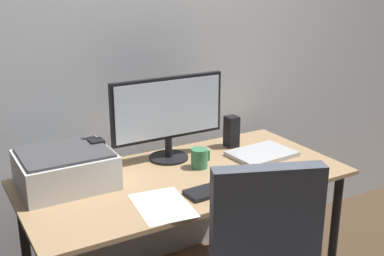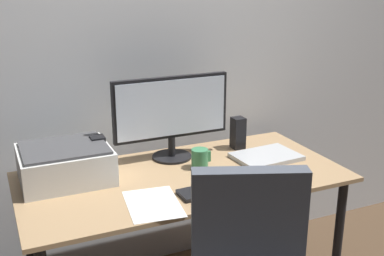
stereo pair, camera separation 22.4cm
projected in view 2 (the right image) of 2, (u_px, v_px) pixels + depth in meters
name	position (u px, v px, depth m)	size (l,w,h in m)	color
back_wall	(143.00, 40.00, 2.53)	(6.40, 0.10, 2.60)	silver
desk	(183.00, 191.00, 2.27)	(1.50, 0.73, 0.74)	tan
monitor	(171.00, 112.00, 2.37)	(0.60, 0.20, 0.42)	black
keyboard	(211.00, 190.00, 2.06)	(0.29, 0.11, 0.02)	black
mouse	(253.00, 181.00, 2.13)	(0.06, 0.10, 0.03)	black
coffee_mug	(200.00, 159.00, 2.31)	(0.10, 0.08, 0.09)	#387F51
laptop	(266.00, 157.00, 2.43)	(0.32, 0.23, 0.02)	#B7BABC
speaker_left	(98.00, 153.00, 2.27)	(0.06, 0.07, 0.17)	black
speaker_right	(238.00, 133.00, 2.56)	(0.06, 0.07, 0.17)	black
printer	(65.00, 163.00, 2.16)	(0.40, 0.34, 0.16)	silver
paper_sheet	(153.00, 204.00, 1.96)	(0.21, 0.30, 0.00)	white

